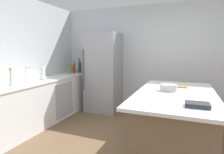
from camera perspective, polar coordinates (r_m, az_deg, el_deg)
The scene contains 14 objects.
wall_rear at distance 4.61m, azimuth 13.55°, elevation 5.29°, with size 6.00×0.10×2.60m, color silver.
counter_run_left at distance 4.13m, azimuth -21.27°, elevation -7.22°, with size 0.65×3.08×0.92m.
kitchen_island at distance 2.94m, azimuth 18.72°, elevation -13.22°, with size 1.09×1.98×0.92m.
refrigerator at distance 4.60m, azimuth -2.66°, elevation 1.36°, with size 0.80×0.74×1.94m.
sink_faucet at distance 3.85m, azimuth -25.07°, elevation 0.82°, with size 0.15×0.05×0.30m.
flower_vase at distance 3.56m, azimuth -28.85°, elevation -0.71°, with size 0.07×0.07×0.32m.
paper_towel_roll at distance 4.04m, azimuth -20.84°, elevation 1.04°, with size 0.14×0.14×0.31m.
wine_bottle at distance 5.10m, azimuth -9.98°, elevation 3.04°, with size 0.07×0.07×0.40m.
vinegar_bottle at distance 5.07m, azimuth -11.66°, elevation 2.71°, with size 0.05×0.05×0.32m.
hot_sauce_bottle at distance 4.97m, azimuth -11.88°, elevation 2.18°, with size 0.04×0.04×0.23m.
olive_oil_bottle at distance 4.93m, azimuth -13.17°, elevation 2.57°, with size 0.06×0.06×0.34m.
cookbook_stack at distance 2.19m, azimuth 24.98°, elevation -7.82°, with size 0.25×0.18×0.05m.
mixing_bowl at distance 2.89m, azimuth 17.16°, elevation -3.15°, with size 0.25×0.25×0.10m.
cutting_board at distance 3.29m, azimuth 19.58°, elevation -2.62°, with size 0.32×0.25×0.02m.
Camera 1 is at (0.66, -2.31, 1.52)m, focal length 29.45 mm.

